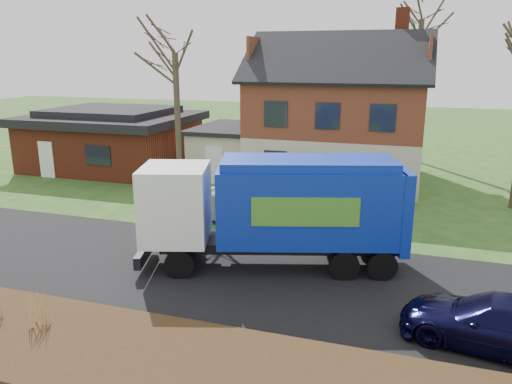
% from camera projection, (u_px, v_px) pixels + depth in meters
% --- Properties ---
extents(ground, '(120.00, 120.00, 0.00)m').
position_uv_depth(ground, '(209.00, 270.00, 16.37)').
color(ground, '#2A4918').
rests_on(ground, ground).
extents(road, '(80.00, 7.00, 0.02)m').
position_uv_depth(road, '(209.00, 270.00, 16.36)').
color(road, black).
rests_on(road, ground).
extents(mulch_verge, '(80.00, 3.50, 0.30)m').
position_uv_depth(mulch_verge, '(118.00, 355.00, 11.46)').
color(mulch_verge, black).
rests_on(mulch_verge, ground).
extents(main_house, '(12.95, 8.95, 9.26)m').
position_uv_depth(main_house, '(330.00, 108.00, 27.65)').
color(main_house, beige).
rests_on(main_house, ground).
extents(ranch_house, '(9.80, 8.20, 3.70)m').
position_uv_depth(ranch_house, '(113.00, 138.00, 31.37)').
color(ranch_house, maroon).
rests_on(ranch_house, ground).
extents(garbage_truck, '(8.87, 4.62, 3.67)m').
position_uv_depth(garbage_truck, '(279.00, 206.00, 16.12)').
color(garbage_truck, black).
rests_on(garbage_truck, ground).
extents(silver_sedan, '(4.13, 1.68, 1.33)m').
position_uv_depth(silver_sedan, '(228.00, 206.00, 21.08)').
color(silver_sedan, '#A3A7AB').
rests_on(silver_sedan, ground).
extents(navy_wagon, '(4.81, 2.70, 1.32)m').
position_uv_depth(navy_wagon, '(499.00, 324.00, 11.82)').
color(navy_wagon, black).
rests_on(navy_wagon, ground).
extents(tree_front_west, '(3.26, 3.26, 9.68)m').
position_uv_depth(tree_front_west, '(174.00, 29.00, 22.82)').
color(tree_front_west, '#473A2A').
rests_on(tree_front_west, ground).
extents(grass_clump_mid, '(0.39, 0.32, 1.08)m').
position_uv_depth(grass_clump_mid, '(39.00, 307.00, 12.25)').
color(grass_clump_mid, tan).
rests_on(grass_clump_mid, mulch_verge).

